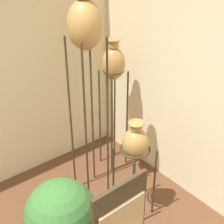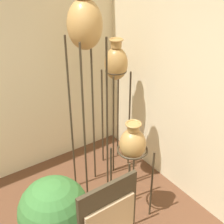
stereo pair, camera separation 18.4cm
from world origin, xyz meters
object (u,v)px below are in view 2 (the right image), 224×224
Objects in this scene: vase_stand_tall at (85,30)px; vase_stand_short at (133,146)px; potted_plant at (55,214)px; vase_stand_medium at (116,67)px.

vase_stand_short is (0.14, -0.54, -0.98)m from vase_stand_tall.
potted_plant is at bearing 179.97° from vase_stand_short.
vase_stand_short is (-0.36, -0.77, -0.45)m from vase_stand_medium.
vase_stand_medium is 0.96m from vase_stand_short.
vase_stand_medium is 1.47× the size of vase_stand_short.
potted_plant is (-1.19, -0.77, -0.82)m from vase_stand_medium.
vase_stand_short is 0.91m from potted_plant.
vase_stand_tall reaches higher than potted_plant.
vase_stand_tall is at bearing -155.38° from vase_stand_medium.
vase_stand_tall is 1.61m from potted_plant.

